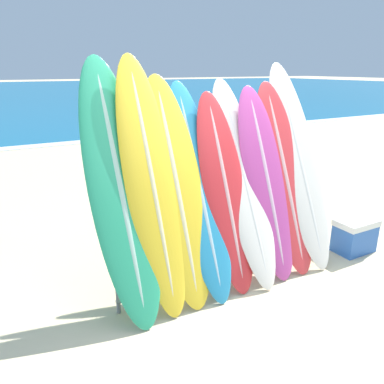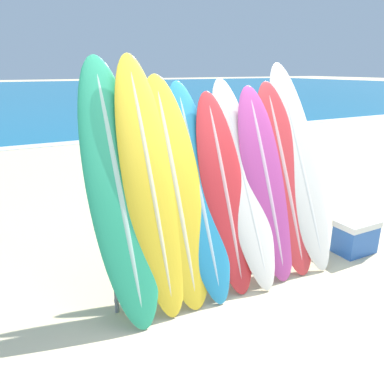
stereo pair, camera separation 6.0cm
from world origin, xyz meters
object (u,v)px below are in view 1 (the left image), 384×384
object	(u,v)px
surfboard_slot_3	(199,190)
surfboard_slot_6	(266,182)
surfboard_slot_1	(152,184)
surfboard_slot_5	(244,181)
surfboard_slot_8	(299,164)
surfboard_slot_2	(177,190)
surfboard_slot_7	(285,177)
cooler_box	(355,235)
person_far_right	(174,125)
surfboard_rack	(228,245)
surfboard_slot_0	(120,188)
person_near_water	(206,136)
surfboard_slot_4	(225,192)
person_mid_beach	(169,118)

from	to	relation	value
surfboard_slot_3	surfboard_slot_6	distance (m)	0.83
surfboard_slot_1	surfboard_slot_5	world-z (taller)	surfboard_slot_1
surfboard_slot_3	surfboard_slot_8	bearing A→B (deg)	1.41
surfboard_slot_2	surfboard_slot_8	xyz separation A→B (m)	(1.63, 0.04, 0.06)
surfboard_slot_7	cooler_box	size ratio (longest dim) A/B	4.12
surfboard_slot_7	surfboard_slot_8	distance (m)	0.29
surfboard_slot_2	person_far_right	size ratio (longest dim) A/B	1.20
surfboard_slot_2	surfboard_rack	bearing A→B (deg)	-11.72
surfboard_slot_1	surfboard_slot_5	size ratio (longest dim) A/B	1.11
surfboard_slot_0	surfboard_slot_5	size ratio (longest dim) A/B	1.10
surfboard_slot_6	cooler_box	distance (m)	1.52
surfboard_slot_0	person_far_right	world-z (taller)	surfboard_slot_0
surfboard_slot_6	surfboard_slot_2	bearing A→B (deg)	178.19
surfboard_slot_3	surfboard_slot_5	size ratio (longest dim) A/B	0.99
surfboard_slot_8	person_far_right	size ratio (longest dim) A/B	1.27
surfboard_slot_3	person_near_water	size ratio (longest dim) A/B	1.33
surfboard_slot_1	surfboard_slot_2	world-z (taller)	surfboard_slot_1
surfboard_slot_3	person_far_right	world-z (taller)	surfboard_slot_3
surfboard_slot_0	surfboard_slot_3	bearing A→B (deg)	-4.36
surfboard_rack	surfboard_slot_4	xyz separation A→B (m)	(-0.00, 0.07, 0.58)
surfboard_slot_3	cooler_box	world-z (taller)	surfboard_slot_3
surfboard_slot_1	surfboard_slot_3	distance (m)	0.52
surfboard_slot_5	surfboard_rack	bearing A→B (deg)	-155.39
surfboard_slot_6	person_far_right	world-z (taller)	surfboard_slot_6
surfboard_slot_0	person_far_right	distance (m)	5.25
surfboard_slot_2	surfboard_slot_5	xyz separation A→B (m)	(0.81, 0.01, -0.02)
surfboard_slot_0	person_near_water	size ratio (longest dim) A/B	1.48
surfboard_slot_2	cooler_box	xyz separation A→B (m)	(2.34, -0.31, -0.88)
surfboard_slot_7	surfboard_slot_2	bearing A→B (deg)	179.30
surfboard_slot_6	cooler_box	xyz separation A→B (m)	(1.26, -0.28, -0.81)
surfboard_slot_1	surfboard_slot_4	distance (m)	0.81
surfboard_rack	person_mid_beach	bearing A→B (deg)	69.93
surfboard_slot_4	cooler_box	size ratio (longest dim) A/B	3.96
person_mid_beach	surfboard_slot_4	bearing A→B (deg)	72.42
cooler_box	surfboard_slot_3	bearing A→B (deg)	171.35
surfboard_slot_2	person_mid_beach	world-z (taller)	surfboard_slot_2
surfboard_slot_6	surfboard_slot_0	bearing A→B (deg)	176.50
surfboard_slot_6	surfboard_slot_8	bearing A→B (deg)	7.57
surfboard_rack	surfboard_slot_0	xyz separation A→B (m)	(-1.09, 0.18, 0.76)
surfboard_slot_0	surfboard_rack	bearing A→B (deg)	-9.28
surfboard_slot_1	person_far_right	xyz separation A→B (m)	(2.43, 4.52, -0.20)
surfboard_slot_4	surfboard_slot_5	xyz separation A→B (m)	(0.27, 0.05, 0.06)
surfboard_slot_2	surfboard_slot_5	distance (m)	0.81
surfboard_slot_4	surfboard_slot_7	size ratio (longest dim) A/B	0.96
surfboard_slot_7	person_mid_beach	size ratio (longest dim) A/B	1.26
person_mid_beach	surfboard_rack	bearing A→B (deg)	72.64
surfboard_slot_4	person_near_water	distance (m)	4.08
surfboard_slot_3	person_near_water	distance (m)	4.19
surfboard_slot_4	surfboard_slot_0	bearing A→B (deg)	174.37
person_mid_beach	person_far_right	world-z (taller)	person_far_right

